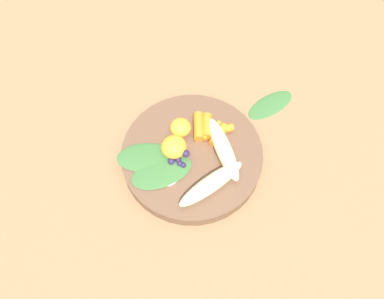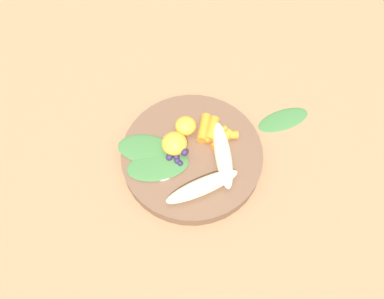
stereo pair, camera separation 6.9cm
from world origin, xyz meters
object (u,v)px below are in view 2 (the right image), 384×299
at_px(bowl, 192,156).
at_px(banana_peeled_left, 223,154).
at_px(kale_leaf_stray, 283,119).
at_px(orange_segment_near, 175,143).
at_px(banana_peeled_right, 202,186).

distance_m(bowl, banana_peeled_left, 0.06).
bearing_deg(kale_leaf_stray, orange_segment_near, 177.99).
height_order(banana_peeled_left, orange_segment_near, orange_segment_near).
relative_size(banana_peeled_right, kale_leaf_stray, 1.22).
height_order(banana_peeled_left, banana_peeled_right, same).
xyz_separation_m(bowl, banana_peeled_left, (-0.04, -0.04, 0.03)).
bearing_deg(bowl, banana_peeled_left, -140.62).
relative_size(bowl, banana_peeled_left, 1.94).
bearing_deg(banana_peeled_left, kale_leaf_stray, -58.33).
bearing_deg(orange_segment_near, banana_peeled_right, 173.02).
height_order(bowl, orange_segment_near, orange_segment_near).
distance_m(orange_segment_near, kale_leaf_stray, 0.24).
height_order(bowl, banana_peeled_right, banana_peeled_right).
bearing_deg(orange_segment_near, banana_peeled_left, -141.25).
relative_size(banana_peeled_right, orange_segment_near, 2.87).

